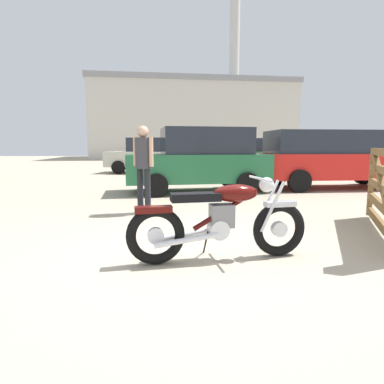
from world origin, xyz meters
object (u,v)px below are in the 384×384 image
at_px(dark_sedan_left, 250,155).
at_px(vintage_motorcycle, 221,221).
at_px(white_estate_far, 152,156).
at_px(bystander, 143,160).
at_px(blue_hatchback_right, 200,159).
at_px(silver_sedan_mid, 332,157).

bearing_deg(dark_sedan_left, vintage_motorcycle, -99.67).
bearing_deg(vintage_motorcycle, white_estate_far, 89.20).
relative_size(vintage_motorcycle, bystander, 1.25).
relative_size(vintage_motorcycle, white_estate_far, 0.47).
distance_m(dark_sedan_left, blue_hatchback_right, 8.07).
distance_m(dark_sedan_left, white_estate_far, 5.04).
bearing_deg(dark_sedan_left, silver_sedan_mid, -77.43).
bearing_deg(blue_hatchback_right, dark_sedan_left, -120.29).
bearing_deg(silver_sedan_mid, bystander, -148.98).
relative_size(dark_sedan_left, blue_hatchback_right, 1.07).
height_order(vintage_motorcycle, silver_sedan_mid, silver_sedan_mid).
bearing_deg(blue_hatchback_right, bystander, 59.14).
bearing_deg(blue_hatchback_right, white_estate_far, -81.86).
distance_m(vintage_motorcycle, dark_sedan_left, 13.47).
distance_m(bystander, dark_sedan_left, 11.29).
height_order(dark_sedan_left, blue_hatchback_right, blue_hatchback_right).
bearing_deg(blue_hatchback_right, vintage_motorcycle, 80.96).
height_order(vintage_motorcycle, blue_hatchback_right, blue_hatchback_right).
bearing_deg(bystander, white_estate_far, 36.45).
xyz_separation_m(bystander, silver_sedan_mid, (5.41, 3.53, -0.08)).
height_order(bystander, dark_sedan_left, dark_sedan_left).
bearing_deg(silver_sedan_mid, dark_sedan_left, 95.51).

